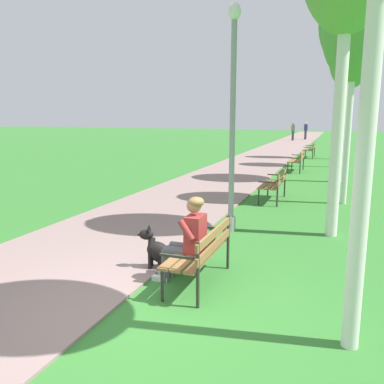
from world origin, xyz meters
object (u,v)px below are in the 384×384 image
at_px(birch_tree_third, 356,25).
at_px(pedestrian_further_distant, 306,131).
at_px(park_bench_far, 298,159).
at_px(birch_tree_sixth, 347,60).
at_px(park_bench_mid, 275,183).
at_px(park_bench_furthest, 310,149).
at_px(person_seated_on_near_bench, 188,236).
at_px(birch_tree_fifth, 351,58).
at_px(pedestrian_distant, 293,131).
at_px(lamp_post_near, 233,119).
at_px(park_bench_near, 202,249).
at_px(dog_black, 162,254).
at_px(birch_tree_fourth, 351,23).

relative_size(birch_tree_third, pedestrian_further_distant, 3.60).
relative_size(park_bench_far, birch_tree_sixth, 0.22).
bearing_deg(park_bench_mid, park_bench_furthest, 89.94).
height_order(person_seated_on_near_bench, birch_tree_fifth, birch_tree_fifth).
xyz_separation_m(birch_tree_sixth, pedestrian_distant, (-4.21, 14.85, -4.25)).
relative_size(park_bench_furthest, birch_tree_sixth, 0.22).
relative_size(park_bench_mid, pedestrian_distant, 0.91).
distance_m(park_bench_mid, park_bench_far, 6.24).
bearing_deg(birch_tree_sixth, person_seated_on_near_bench, -95.83).
bearing_deg(lamp_post_near, pedestrian_distant, 94.32).
bearing_deg(park_bench_furthest, park_bench_mid, -90.06).
distance_m(park_bench_near, birch_tree_sixth, 18.52).
xyz_separation_m(person_seated_on_near_bench, lamp_post_near, (-0.11, 2.72, 1.59)).
distance_m(birch_tree_third, birch_tree_sixth, 11.63).
distance_m(dog_black, pedestrian_further_distant, 34.35).
height_order(park_bench_near, pedestrian_further_distant, pedestrian_further_distant).
height_order(park_bench_far, pedestrian_further_distant, pedestrian_further_distant).
distance_m(park_bench_mid, pedestrian_distant, 26.90).
distance_m(park_bench_near, birch_tree_fifth, 15.06).
bearing_deg(birch_tree_fifth, park_bench_furthest, 115.06).
height_order(person_seated_on_near_bench, birch_tree_third, birch_tree_third).
distance_m(birch_tree_third, birch_tree_fourth, 3.81).
xyz_separation_m(park_bench_furthest, birch_tree_fourth, (1.65, -8.08, 4.81)).
height_order(lamp_post_near, birch_tree_third, birch_tree_third).
bearing_deg(birch_tree_sixth, lamp_post_near, -97.29).
relative_size(park_bench_furthest, birch_tree_third, 0.25).
height_order(park_bench_far, birch_tree_fourth, birch_tree_fourth).
height_order(park_bench_furthest, pedestrian_further_distant, pedestrian_further_distant).
relative_size(park_bench_near, birch_tree_sixth, 0.22).
xyz_separation_m(park_bench_mid, pedestrian_distant, (-2.64, 26.77, 0.33)).
height_order(park_bench_far, birch_tree_third, birch_tree_third).
height_order(lamp_post_near, birch_tree_fourth, birch_tree_fourth).
height_order(dog_black, lamp_post_near, lamp_post_near).
bearing_deg(person_seated_on_near_bench, park_bench_mid, 87.52).
xyz_separation_m(park_bench_mid, dog_black, (-0.80, -5.66, -0.25)).
xyz_separation_m(birch_tree_fourth, birch_tree_sixth, (-0.10, 7.90, -0.23)).
relative_size(park_bench_mid, birch_tree_fifth, 0.25).
xyz_separation_m(park_bench_far, pedestrian_further_distant, (-1.64, 22.43, 0.33)).
distance_m(birch_tree_third, pedestrian_further_distant, 28.81).
relative_size(dog_black, pedestrian_further_distant, 0.50).
xyz_separation_m(birch_tree_fourth, pedestrian_further_distant, (-3.36, 24.64, -4.48)).
bearing_deg(birch_tree_fifth, park_bench_near, -97.12).
bearing_deg(dog_black, birch_tree_fourth, 75.74).
xyz_separation_m(park_bench_far, park_bench_furthest, (0.06, 5.87, 0.00)).
bearing_deg(birch_tree_fourth, birch_tree_sixth, 90.72).
relative_size(park_bench_far, birch_tree_fourth, 0.22).
distance_m(park_bench_furthest, birch_tree_fourth, 9.54).
relative_size(park_bench_far, pedestrian_further_distant, 0.91).
relative_size(lamp_post_near, birch_tree_fifth, 0.72).
height_order(birch_tree_third, pedestrian_distant, birch_tree_third).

